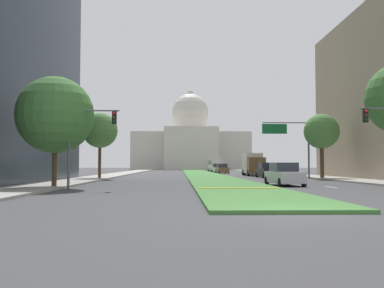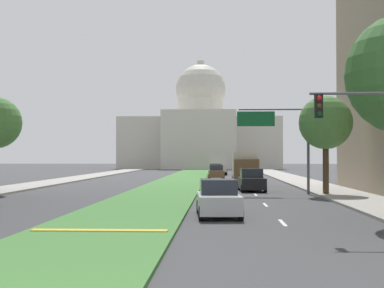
% 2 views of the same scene
% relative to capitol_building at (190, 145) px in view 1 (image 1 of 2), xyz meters
% --- Properties ---
extents(ground_plane, '(279.64, 279.64, 0.00)m').
position_rel_capitol_building_xyz_m(ground_plane, '(0.00, -62.70, -7.99)').
color(ground_plane, '#3D3D3F').
extents(grass_median, '(5.46, 114.40, 0.14)m').
position_rel_capitol_building_xyz_m(grass_median, '(0.00, -69.05, -7.92)').
color(grass_median, '#427A38').
rests_on(grass_median, ground_plane).
extents(median_curb_nose, '(4.91, 0.50, 0.04)m').
position_rel_capitol_building_xyz_m(median_curb_nose, '(0.00, -113.90, -7.83)').
color(median_curb_nose, gold).
rests_on(median_curb_nose, grass_median).
extents(lane_dashes_right, '(0.16, 58.85, 0.01)m').
position_rel_capitol_building_xyz_m(lane_dashes_right, '(6.98, -76.46, -7.99)').
color(lane_dashes_right, silver).
rests_on(lane_dashes_right, ground_plane).
extents(sidewalk_left, '(4.00, 114.40, 0.15)m').
position_rel_capitol_building_xyz_m(sidewalk_left, '(-13.22, -75.41, -7.91)').
color(sidewalk_left, '#9E9991').
rests_on(sidewalk_left, ground_plane).
extents(sidewalk_right, '(4.00, 114.40, 0.15)m').
position_rel_capitol_building_xyz_m(sidewalk_right, '(13.22, -75.41, -7.91)').
color(sidewalk_right, '#9E9991').
rests_on(sidewalk_right, ground_plane).
extents(capitol_building, '(36.64, 26.99, 25.74)m').
position_rel_capitol_building_xyz_m(capitol_building, '(0.00, 0.00, 0.00)').
color(capitol_building, beige).
rests_on(capitol_building, ground_plane).
extents(traffic_light_near_left, '(3.34, 0.35, 5.20)m').
position_rel_capitol_building_xyz_m(traffic_light_near_left, '(-9.88, -112.16, -4.19)').
color(traffic_light_near_left, '#515456').
rests_on(traffic_light_near_left, ground_plane).
extents(overhead_guide_sign, '(5.37, 0.20, 6.50)m').
position_rel_capitol_building_xyz_m(overhead_guide_sign, '(8.95, -91.87, -3.35)').
color(overhead_guide_sign, '#515456').
rests_on(overhead_guide_sign, ground_plane).
extents(street_tree_left_near, '(5.14, 5.14, 7.46)m').
position_rel_capitol_building_xyz_m(street_tree_left_near, '(-11.95, -110.97, -3.11)').
color(street_tree_left_near, '#4C3823').
rests_on(street_tree_left_near, ground_plane).
extents(street_tree_left_mid, '(3.83, 3.83, 7.23)m').
position_rel_capitol_building_xyz_m(street_tree_left_mid, '(-12.29, -92.83, -2.70)').
color(street_tree_left_mid, '#4C3823').
rests_on(street_tree_left_mid, ground_plane).
extents(street_tree_right_mid, '(3.83, 3.83, 7.15)m').
position_rel_capitol_building_xyz_m(street_tree_right_mid, '(11.93, -93.28, -2.80)').
color(street_tree_right_mid, '#4C3823').
rests_on(street_tree_right_mid, ground_plane).
extents(sedan_lead_stopped, '(2.21, 4.63, 1.73)m').
position_rel_capitol_building_xyz_m(sedan_lead_stopped, '(4.26, -107.54, -7.18)').
color(sedan_lead_stopped, '#BCBCC1').
rests_on(sedan_lead_stopped, ground_plane).
extents(sedan_midblock, '(2.15, 4.45, 1.82)m').
position_rel_capitol_building_xyz_m(sedan_midblock, '(6.91, -88.49, -7.14)').
color(sedan_midblock, black).
rests_on(sedan_midblock, ground_plane).
extents(sedan_distant, '(2.01, 4.53, 1.81)m').
position_rel_capitol_building_xyz_m(sedan_distant, '(7.20, -72.88, -7.15)').
color(sedan_distant, '#4C5156').
rests_on(sedan_distant, ground_plane).
extents(sedan_far_horizon, '(2.08, 4.52, 1.73)m').
position_rel_capitol_building_xyz_m(sedan_far_horizon, '(3.98, -63.66, -7.18)').
color(sedan_far_horizon, brown).
rests_on(sedan_far_horizon, ground_plane).
extents(sedan_very_far, '(1.97, 4.49, 1.77)m').
position_rel_capitol_building_xyz_m(sedan_very_far, '(3.90, -54.10, -7.16)').
color(sedan_very_far, silver).
rests_on(sedan_very_far, ground_plane).
extents(box_truck_delivery, '(2.40, 6.40, 3.20)m').
position_rel_capitol_building_xyz_m(box_truck_delivery, '(6.83, -79.14, -6.31)').
color(box_truck_delivery, brown).
rests_on(box_truck_delivery, ground_plane).
extents(city_bus, '(2.62, 11.00, 2.95)m').
position_rel_capitol_building_xyz_m(city_bus, '(4.26, -45.63, -6.22)').
color(city_bus, beige).
rests_on(city_bus, ground_plane).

